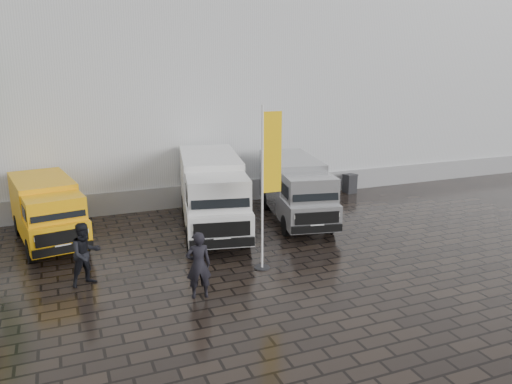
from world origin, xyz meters
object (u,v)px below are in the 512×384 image
(flagpole, at_px, (268,179))
(person_front, at_px, (199,265))
(van_silver, at_px, (296,191))
(van_white, at_px, (212,195))
(person_tent, at_px, (85,254))
(wheelie_bin, at_px, (350,183))
(van_yellow, at_px, (48,213))

(flagpole, relative_size, person_front, 2.69)
(van_silver, bearing_deg, van_white, -169.84)
(person_tent, bearing_deg, wheelie_bin, 4.41)
(person_front, bearing_deg, van_yellow, -51.71)
(van_silver, xyz_separation_m, flagpole, (-3.06, -4.18, 1.66))
(person_tent, bearing_deg, van_white, 12.95)
(van_yellow, bearing_deg, person_tent, -85.97)
(van_silver, bearing_deg, person_tent, -147.48)
(van_yellow, distance_m, wheelie_bin, 14.32)
(van_white, distance_m, van_silver, 3.60)
(van_silver, relative_size, person_front, 3.01)
(van_silver, xyz_separation_m, person_front, (-5.67, -5.41, -0.29))
(van_yellow, distance_m, van_white, 6.02)
(van_white, height_order, flagpole, flagpole)
(wheelie_bin, height_order, person_front, person_front)
(person_tent, bearing_deg, van_yellow, 82.11)
(van_silver, xyz_separation_m, person_tent, (-8.53, -3.35, -0.30))
(van_yellow, distance_m, person_tent, 4.33)
(van_yellow, xyz_separation_m, person_tent, (1.03, -4.20, -0.19))
(van_yellow, relative_size, flagpole, 0.96)
(flagpole, relative_size, person_tent, 2.72)
(van_yellow, relative_size, van_white, 0.76)
(flagpole, height_order, person_front, flagpole)
(van_yellow, height_order, flagpole, flagpole)
(van_white, height_order, person_tent, van_white)
(van_white, bearing_deg, van_silver, 10.64)
(van_silver, relative_size, wheelie_bin, 6.09)
(van_yellow, height_order, person_front, van_yellow)
(van_white, bearing_deg, wheelie_bin, 31.76)
(person_front, bearing_deg, flagpole, -148.37)
(van_yellow, height_order, van_white, van_white)
(wheelie_bin, distance_m, person_tent, 14.59)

